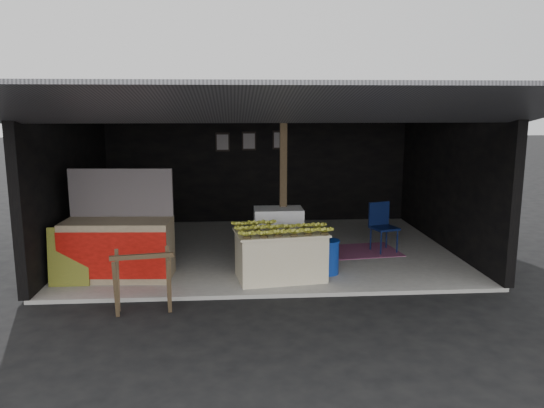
{
  "coord_description": "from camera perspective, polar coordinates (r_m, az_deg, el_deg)",
  "views": [
    {
      "loc": [
        -0.57,
        -7.22,
        2.74
      ],
      "look_at": [
        0.07,
        1.51,
        1.1
      ],
      "focal_mm": 35.0,
      "sensor_mm": 36.0,
      "label": 1
    }
  ],
  "objects": [
    {
      "name": "neighbor_stall",
      "position": [
        8.63,
        -16.19,
        -4.4
      ],
      "size": [
        1.68,
        0.84,
        1.69
      ],
      "rotation": [
        0.0,
        0.0,
        -0.06
      ],
      "color": "#998466",
      "rests_on": "concrete_slab"
    },
    {
      "name": "ground",
      "position": [
        7.74,
        0.28,
        -10.11
      ],
      "size": [
        80.0,
        80.0,
        0.0
      ],
      "primitive_type": "plane",
      "color": "black",
      "rests_on": "ground"
    },
    {
      "name": "white_crate",
      "position": [
        9.23,
        0.7,
        -3.28
      ],
      "size": [
        0.83,
        0.57,
        0.92
      ],
      "rotation": [
        0.0,
        0.0,
        0.0
      ],
      "color": "white",
      "rests_on": "concrete_slab"
    },
    {
      "name": "picture_frames",
      "position": [
        12.15,
        -2.33,
        6.78
      ],
      "size": [
        1.62,
        0.04,
        0.46
      ],
      "color": "black",
      "rests_on": "shophouse"
    },
    {
      "name": "magenta_rug",
      "position": [
        10.01,
        9.12,
        -5.01
      ],
      "size": [
        1.61,
        1.18,
        0.01
      ],
      "primitive_type": "cube",
      "rotation": [
        0.0,
        0.0,
        0.13
      ],
      "color": "maroon",
      "rests_on": "concrete_slab"
    },
    {
      "name": "plastic_chair",
      "position": [
        10.03,
        11.71,
        -1.96
      ],
      "size": [
        0.54,
        0.54,
        0.91
      ],
      "rotation": [
        0.0,
        0.0,
        0.3
      ],
      "color": "#0B153D",
      "rests_on": "concrete_slab"
    },
    {
      "name": "green_signboard",
      "position": [
        8.51,
        -21.07,
        -5.34
      ],
      "size": [
        0.6,
        0.14,
        0.89
      ],
      "primitive_type": "cube",
      "rotation": [
        -0.11,
        0.0,
        0.0
      ],
      "color": "black",
      "rests_on": "concrete_slab"
    },
    {
      "name": "sawhorse",
      "position": [
        7.26,
        -13.74,
        -7.54
      ],
      "size": [
        0.82,
        0.81,
        0.81
      ],
      "rotation": [
        0.0,
        0.0,
        0.16
      ],
      "color": "brown",
      "rests_on": "ground"
    },
    {
      "name": "banana_table",
      "position": [
        8.29,
        0.92,
        -5.49
      ],
      "size": [
        1.49,
        1.03,
        0.76
      ],
      "rotation": [
        0.0,
        0.0,
        0.14
      ],
      "color": "beige",
      "rests_on": "concrete_slab"
    },
    {
      "name": "shophouse",
      "position": [
        10.07,
        -0.97,
        6.97
      ],
      "size": [
        7.4,
        7.29,
        3.02
      ],
      "color": "black",
      "rests_on": "ground"
    },
    {
      "name": "concrete_slab",
      "position": [
        10.1,
        -0.84,
        -4.94
      ],
      "size": [
        7.0,
        5.0,
        0.06
      ],
      "primitive_type": "cube",
      "color": "gray",
      "rests_on": "ground"
    },
    {
      "name": "water_barrel",
      "position": [
        8.6,
        6.0,
        -5.77
      ],
      "size": [
        0.36,
        0.36,
        0.53
      ],
      "primitive_type": "cylinder",
      "color": "#0D3198",
      "rests_on": "concrete_slab"
    },
    {
      "name": "banana_pile",
      "position": [
        8.18,
        0.93,
        -2.45
      ],
      "size": [
        1.36,
        0.93,
        0.15
      ],
      "primitive_type": null,
      "rotation": [
        0.0,
        0.0,
        0.14
      ],
      "color": "gold",
      "rests_on": "banana_table"
    }
  ]
}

